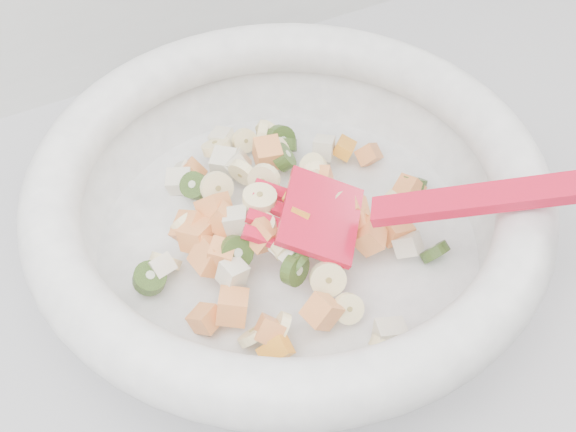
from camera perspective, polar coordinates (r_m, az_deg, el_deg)
name	(u,v)px	position (r m, az deg, el deg)	size (l,w,h in m)	color
mixing_bowl	(288,205)	(0.56, 0.03, 0.85)	(0.43, 0.40, 0.16)	white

